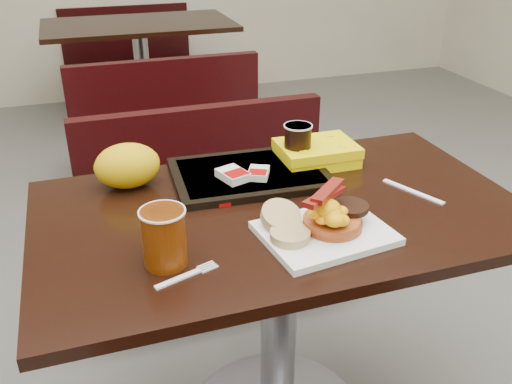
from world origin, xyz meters
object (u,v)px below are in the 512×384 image
object	(u,v)px
fork	(178,279)
pancake_stack	(333,222)
tray	(250,174)
hashbrown_sleeve_right	(259,173)
bench_far_n	(131,58)
table_far	(144,80)
coffee_cup_near	(164,238)
table_near	(279,326)
knife	(413,191)
hashbrown_sleeve_left	(233,175)
bench_near_n	(215,213)
platter	(325,233)
clamshell	(317,153)
bench_far_s	(162,115)
coffee_cup_far	(298,143)
paper_bag	(127,166)

from	to	relation	value
fork	pancake_stack	bearing A→B (deg)	-8.57
tray	hashbrown_sleeve_right	distance (m)	0.05
hashbrown_sleeve_right	bench_far_n	bearing A→B (deg)	116.13
table_far	coffee_cup_near	xyz separation A→B (m)	(-0.31, -2.75, 0.44)
hashbrown_sleeve_right	tray	bearing A→B (deg)	132.22
table_far	bench_far_n	size ratio (longest dim) A/B	1.20
table_near	pancake_stack	xyz separation A→B (m)	(0.07, -0.15, 0.41)
knife	hashbrown_sleeve_left	distance (m)	0.47
hashbrown_sleeve_left	hashbrown_sleeve_right	size ratio (longest dim) A/B	1.18
bench_near_n	table_far	distance (m)	1.90
table_far	platter	bearing A→B (deg)	-89.04
pancake_stack	tray	distance (m)	0.35
tray	hashbrown_sleeve_left	distance (m)	0.07
bench_far_n	pancake_stack	size ratio (longest dim) A/B	7.43
platter	clamshell	bearing A→B (deg)	61.74
bench_far_s	knife	size ratio (longest dim) A/B	5.49
platter	hashbrown_sleeve_right	size ratio (longest dim) A/B	3.94
bench_near_n	coffee_cup_far	size ratio (longest dim) A/B	9.60
bench_far_s	coffee_cup_near	world-z (taller)	coffee_cup_near
pancake_stack	bench_far_n	bearing A→B (deg)	91.11
fork	hashbrown_sleeve_left	world-z (taller)	hashbrown_sleeve_left
coffee_cup_near	fork	distance (m)	0.09
pancake_stack	coffee_cup_far	bearing A→B (deg)	80.20
hashbrown_sleeve_left	coffee_cup_far	size ratio (longest dim) A/B	0.81
coffee_cup_near	clamshell	size ratio (longest dim) A/B	0.57
bench_near_n	fork	size ratio (longest dim) A/B	7.14
platter	paper_bag	bearing A→B (deg)	127.18
bench_near_n	tray	size ratio (longest dim) A/B	2.40
bench_far_s	clamshell	world-z (taller)	clamshell
table_far	platter	xyz separation A→B (m)	(0.05, -2.76, 0.38)
bench_far_s	clamshell	distance (m)	1.74
table_far	bench_far_s	world-z (taller)	table_far
table_near	pancake_stack	distance (m)	0.44
hashbrown_sleeve_left	paper_bag	size ratio (longest dim) A/B	0.49
table_far	hashbrown_sleeve_right	world-z (taller)	hashbrown_sleeve_right
platter	knife	distance (m)	0.34
hashbrown_sleeve_right	coffee_cup_far	bearing A→B (deg)	53.21
pancake_stack	hashbrown_sleeve_left	xyz separation A→B (m)	(-0.15, 0.31, 0.00)
hashbrown_sleeve_left	bench_far_n	bearing A→B (deg)	70.14
bench_far_n	hashbrown_sleeve_right	world-z (taller)	hashbrown_sleeve_right
knife	bench_near_n	bearing A→B (deg)	-177.42
fork	knife	distance (m)	0.69
knife	clamshell	xyz separation A→B (m)	(-0.16, 0.25, 0.03)
bench_far_n	coffee_cup_near	distance (m)	3.49
coffee_cup_far	paper_bag	world-z (taller)	coffee_cup_far
table_far	tray	bearing A→B (deg)	-90.50
bench_far_n	clamshell	xyz separation A→B (m)	(0.19, -3.08, 0.42)
table_far	clamshell	distance (m)	2.42
bench_near_n	bench_far_n	distance (m)	2.60
table_near	pancake_stack	size ratio (longest dim) A/B	8.91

